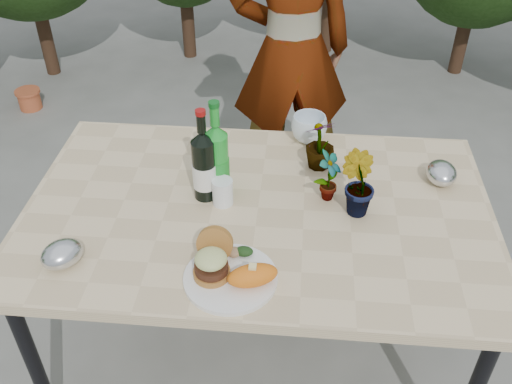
# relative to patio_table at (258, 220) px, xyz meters

# --- Properties ---
(ground) EXTENTS (80.00, 80.00, 0.00)m
(ground) POSITION_rel_patio_table_xyz_m (0.00, 0.00, -0.69)
(ground) COLOR slate
(ground) RESTS_ON ground
(patio_table) EXTENTS (1.60, 1.00, 0.75)m
(patio_table) POSITION_rel_patio_table_xyz_m (0.00, 0.00, 0.00)
(patio_table) COLOR beige
(patio_table) RESTS_ON ground
(dinner_plate) EXTENTS (0.28, 0.28, 0.01)m
(dinner_plate) POSITION_rel_patio_table_xyz_m (-0.05, -0.34, 0.06)
(dinner_plate) COLOR white
(dinner_plate) RESTS_ON patio_table
(burger_stack) EXTENTS (0.11, 0.16, 0.11)m
(burger_stack) POSITION_rel_patio_table_xyz_m (-0.11, -0.32, 0.12)
(burger_stack) COLOR #B7722D
(burger_stack) RESTS_ON dinner_plate
(sweet_potato) EXTENTS (0.17, 0.12, 0.06)m
(sweet_potato) POSITION_rel_patio_table_xyz_m (0.02, -0.36, 0.10)
(sweet_potato) COLOR orange
(sweet_potato) RESTS_ON dinner_plate
(grilled_veg) EXTENTS (0.08, 0.05, 0.03)m
(grilled_veg) POSITION_rel_patio_table_xyz_m (-0.03, -0.25, 0.09)
(grilled_veg) COLOR olive
(grilled_veg) RESTS_ON dinner_plate
(wine_bottle) EXTENTS (0.08, 0.08, 0.34)m
(wine_bottle) POSITION_rel_patio_table_xyz_m (-0.19, 0.05, 0.18)
(wine_bottle) COLOR black
(wine_bottle) RESTS_ON patio_table
(sparkling_water) EXTENTS (0.09, 0.09, 0.36)m
(sparkling_water) POSITION_rel_patio_table_xyz_m (-0.15, 0.08, 0.19)
(sparkling_water) COLOR green
(sparkling_water) RESTS_ON patio_table
(plastic_cup) EXTENTS (0.07, 0.07, 0.09)m
(plastic_cup) POSITION_rel_patio_table_xyz_m (-0.12, 0.02, 0.10)
(plastic_cup) COLOR white
(plastic_cup) RESTS_ON patio_table
(seedling_left) EXTENTS (0.11, 0.12, 0.19)m
(seedling_left) POSITION_rel_patio_table_xyz_m (0.23, 0.07, 0.15)
(seedling_left) COLOR #225B1F
(seedling_left) RESTS_ON patio_table
(seedling_mid) EXTENTS (0.16, 0.16, 0.22)m
(seedling_mid) POSITION_rel_patio_table_xyz_m (0.33, 0.01, 0.17)
(seedling_mid) COLOR #1E531C
(seedling_mid) RESTS_ON patio_table
(seedling_right) EXTENTS (0.15, 0.15, 0.20)m
(seedling_right) POSITION_rel_patio_table_xyz_m (0.21, 0.27, 0.16)
(seedling_right) COLOR #2A531C
(seedling_right) RESTS_ON patio_table
(blue_bowl) EXTENTS (0.18, 0.18, 0.11)m
(blue_bowl) POSITION_rel_patio_table_xyz_m (0.16, 0.44, 0.11)
(blue_bowl) COLOR silver
(blue_bowl) RESTS_ON patio_table
(foil_packet_left) EXTENTS (0.17, 0.17, 0.08)m
(foil_packet_left) POSITION_rel_patio_table_xyz_m (-0.57, -0.32, 0.10)
(foil_packet_left) COLOR silver
(foil_packet_left) RESTS_ON patio_table
(foil_packet_right) EXTENTS (0.11, 0.13, 0.08)m
(foil_packet_right) POSITION_rel_patio_table_xyz_m (0.64, 0.21, 0.10)
(foil_packet_right) COLOR silver
(foil_packet_right) RESTS_ON patio_table
(person) EXTENTS (0.67, 0.50, 1.65)m
(person) POSITION_rel_patio_table_xyz_m (0.07, 1.11, 0.13)
(person) COLOR #8F6147
(person) RESTS_ON ground
(terracotta_pot) EXTENTS (0.17, 0.17, 0.14)m
(terracotta_pot) POSITION_rel_patio_table_xyz_m (-1.75, 1.85, -0.62)
(terracotta_pot) COLOR #BB5530
(terracotta_pot) RESTS_ON ground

